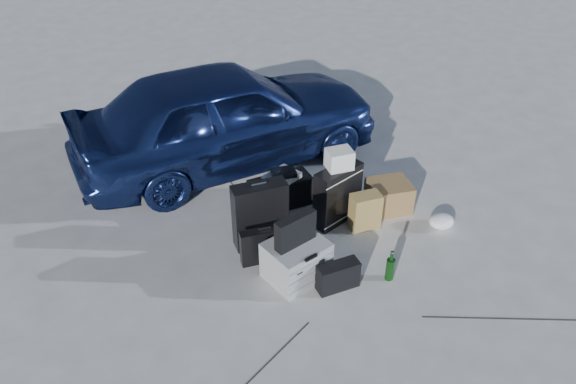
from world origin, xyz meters
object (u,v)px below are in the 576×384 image
at_px(suitcase_left, 260,215).
at_px(suitcase_right, 338,195).
at_px(car, 227,115).
at_px(briefcase, 265,245).
at_px(duffel_bag, 280,192).
at_px(pelican_case, 296,260).
at_px(cardboard_box, 389,196).
at_px(green_bottle, 390,266).

xyz_separation_m(suitcase_left, suitcase_right, (0.91, -0.13, -0.03)).
distance_m(car, briefcase, 2.09).
bearing_deg(briefcase, duffel_bag, 64.30).
xyz_separation_m(briefcase, suitcase_left, (0.11, 0.27, 0.17)).
xyz_separation_m(pelican_case, suitcase_left, (-0.02, 0.64, 0.16)).
height_order(duffel_bag, cardboard_box, duffel_bag).
xyz_separation_m(pelican_case, cardboard_box, (1.51, 0.36, -0.03)).
distance_m(briefcase, duffel_bag, 0.97).
bearing_deg(cardboard_box, car, 117.45).
relative_size(briefcase, cardboard_box, 1.10).
relative_size(suitcase_right, green_bottle, 2.04).
height_order(suitcase_left, cardboard_box, suitcase_left).
bearing_deg(cardboard_box, briefcase, 179.59).
xyz_separation_m(suitcase_left, green_bottle, (0.76, -1.17, -0.20)).
distance_m(suitcase_right, cardboard_box, 0.67).
bearing_deg(car, green_bottle, -169.49).
relative_size(pelican_case, cardboard_box, 1.22).
bearing_deg(pelican_case, suitcase_left, 86.59).
height_order(cardboard_box, green_bottle, cardboard_box).
bearing_deg(pelican_case, briefcase, 104.38).
distance_m(pelican_case, duffel_bag, 1.21).
relative_size(car, cardboard_box, 8.39).
xyz_separation_m(pelican_case, green_bottle, (0.74, -0.53, -0.04)).
distance_m(suitcase_left, cardboard_box, 1.57).
bearing_deg(green_bottle, cardboard_box, 49.11).
distance_m(suitcase_right, duffel_bag, 0.71).
distance_m(car, pelican_case, 2.40).
height_order(briefcase, green_bottle, briefcase).
relative_size(car, pelican_case, 6.85).
height_order(car, cardboard_box, car).
relative_size(pelican_case, duffel_bag, 0.79).
bearing_deg(car, pelican_case, 173.37).
xyz_separation_m(car, green_bottle, (0.24, -2.84, -0.49)).
bearing_deg(car, cardboard_box, -146.86).
distance_m(car, green_bottle, 2.89).
bearing_deg(green_bottle, duffel_bag, 97.83).
xyz_separation_m(duffel_bag, cardboard_box, (0.99, -0.74, -0.01)).
xyz_separation_m(suitcase_left, duffel_bag, (0.54, 0.46, -0.19)).
distance_m(pelican_case, suitcase_right, 1.03).
height_order(suitcase_right, green_bottle, suitcase_right).
distance_m(cardboard_box, green_bottle, 1.18).
relative_size(briefcase, suitcase_left, 0.69).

